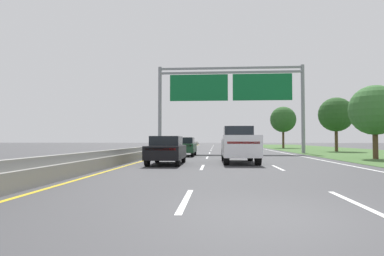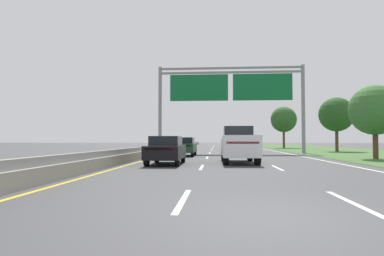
% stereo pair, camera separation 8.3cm
% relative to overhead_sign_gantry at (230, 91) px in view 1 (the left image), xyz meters
% --- Properties ---
extents(ground_plane, '(220.00, 220.00, 0.00)m').
position_rel_overhead_sign_gantry_xyz_m(ground_plane, '(-0.30, 6.87, -6.42)').
color(ground_plane, '#3D3D3F').
extents(lane_striping, '(11.96, 106.00, 0.01)m').
position_rel_overhead_sign_gantry_xyz_m(lane_striping, '(-0.30, 6.41, -6.41)').
color(lane_striping, white).
rests_on(lane_striping, ground).
extents(grass_verge_right, '(14.00, 110.00, 0.02)m').
position_rel_overhead_sign_gantry_xyz_m(grass_verge_right, '(13.65, 6.87, -6.41)').
color(grass_verge_right, '#3D602D').
rests_on(grass_verge_right, ground).
extents(median_barrier_concrete, '(0.60, 110.00, 0.85)m').
position_rel_overhead_sign_gantry_xyz_m(median_barrier_concrete, '(-6.90, 6.87, -6.06)').
color(median_barrier_concrete, gray).
rests_on(median_barrier_concrete, ground).
extents(overhead_sign_gantry, '(15.06, 0.42, 9.04)m').
position_rel_overhead_sign_gantry_xyz_m(overhead_sign_gantry, '(0.00, 0.00, 0.00)').
color(overhead_sign_gantry, gray).
rests_on(overhead_sign_gantry, ground).
extents(pickup_truck_white, '(2.07, 5.42, 2.20)m').
position_rel_overhead_sign_gantry_xyz_m(pickup_truck_white, '(-0.08, -14.15, -5.34)').
color(pickup_truck_white, silver).
rests_on(pickup_truck_white, ground).
extents(car_silver_right_lane_suv, '(2.04, 4.75, 2.11)m').
position_rel_overhead_sign_gantry_xyz_m(car_silver_right_lane_suv, '(3.19, 20.03, -5.32)').
color(car_silver_right_lane_suv, '#B2B5BA').
rests_on(car_silver_right_lane_suv, ground).
extents(car_darkgreen_left_lane_sedan, '(1.82, 4.40, 1.57)m').
position_rel_overhead_sign_gantry_xyz_m(car_darkgreen_left_lane_sedan, '(-4.15, -6.15, -5.60)').
color(car_darkgreen_left_lane_sedan, '#193D23').
rests_on(car_darkgreen_left_lane_sedan, ground).
extents(car_black_left_lane_sedan, '(1.84, 4.41, 1.57)m').
position_rel_overhead_sign_gantry_xyz_m(car_black_left_lane_sedan, '(-4.22, -15.77, -5.60)').
color(car_black_left_lane_sedan, black).
rests_on(car_black_left_lane_sedan, ground).
extents(roadside_tree_near, '(3.55, 3.55, 5.26)m').
position_rel_overhead_sign_gantry_xyz_m(roadside_tree_near, '(9.80, -9.79, -2.94)').
color(roadside_tree_near, '#4C3823').
rests_on(roadside_tree_near, ground).
extents(roadside_tree_mid, '(4.01, 4.01, 6.35)m').
position_rel_overhead_sign_gantry_xyz_m(roadside_tree_mid, '(12.57, 5.68, -2.09)').
color(roadside_tree_mid, '#4C3823').
rests_on(roadside_tree_mid, ground).
extents(roadside_tree_far, '(4.25, 4.25, 6.88)m').
position_rel_overhead_sign_gantry_xyz_m(roadside_tree_far, '(9.62, 21.60, -1.67)').
color(roadside_tree_far, '#4C3823').
rests_on(roadside_tree_far, ground).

